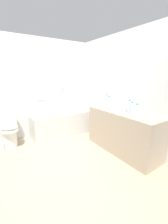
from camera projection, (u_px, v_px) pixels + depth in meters
The scene contains 18 objects.
ground_plane at pixel (68, 156), 2.75m from camera, with size 3.75×3.75×0.00m, color tan.
wall_back_tiled at pixel (40, 88), 3.60m from camera, with size 3.07×0.10×2.36m, color silver.
wall_right_mirror at pixel (122, 90), 3.19m from camera, with size 0.10×3.15×2.36m, color silver.
bathtub at pixel (64, 122), 3.76m from camera, with size 1.67×0.64×1.28m.
toilet at pixel (9, 131), 3.06m from camera, with size 0.39×0.52×0.71m.
vanity_counter at pixel (123, 131), 2.88m from camera, with size 0.57×1.51×0.83m, color tan.
sink_basin at pixel (118, 109), 2.84m from camera, with size 0.30×0.30×0.06m, color white.
sink_faucet at pixel (124, 108), 2.94m from camera, with size 0.10×0.15×0.09m.
water_bottle_0 at pixel (132, 108), 2.59m from camera, with size 0.06×0.06×0.22m.
water_bottle_1 at pixel (137, 109), 2.59m from camera, with size 0.06×0.06×0.19m.
water_bottle_2 at pixel (109, 102), 3.10m from camera, with size 0.07×0.07×0.25m.
water_bottle_3 at pixel (106, 100), 3.25m from camera, with size 0.06×0.06×0.26m.
water_bottle_4 at pixel (129, 107), 2.66m from camera, with size 0.06×0.06×0.25m.
drinking_glass_0 at pixel (140, 114), 2.45m from camera, with size 0.06×0.06×0.08m, color white.
drinking_glass_1 at pixel (149, 116), 2.35m from camera, with size 0.07×0.07×0.09m, color white.
drinking_glass_2 at pixel (144, 113), 2.47m from camera, with size 0.06×0.06×0.09m, color white.
drinking_glass_3 at pixel (155, 117), 2.24m from camera, with size 0.07×0.07×0.09m, color white.
toilet_paper_roll at pixel (1, 146), 3.01m from camera, with size 0.11×0.11×0.13m, color white.
Camera 1 is at (-1.09, -2.21, 1.52)m, focal length 23.06 mm.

